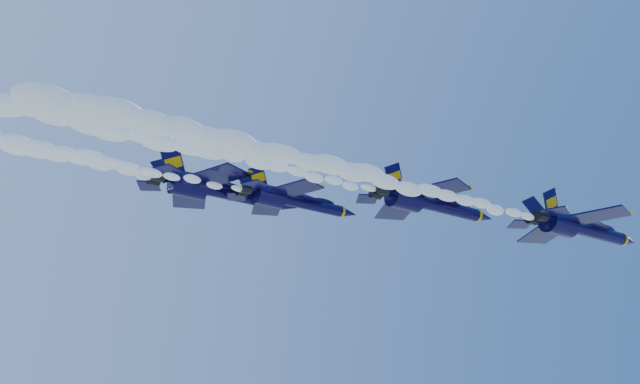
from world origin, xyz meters
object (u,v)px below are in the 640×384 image
jet_lead (580,228)px  jet_fourth (218,190)px  jet_third (293,200)px  jet_second (429,203)px

jet_lead → jet_fourth: (-33.10, 23.07, 5.15)m
jet_third → jet_fourth: jet_fourth is taller
jet_second → jet_third: size_ratio=1.09×
jet_second → jet_lead: bearing=-31.7°
jet_lead → jet_fourth: size_ratio=0.92×
jet_second → jet_third: 15.44m
jet_second → jet_third: jet_third is taller
jet_third → jet_fourth: bearing=150.8°
jet_lead → jet_second: 16.74m
jet_lead → jet_second: jet_second is taller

